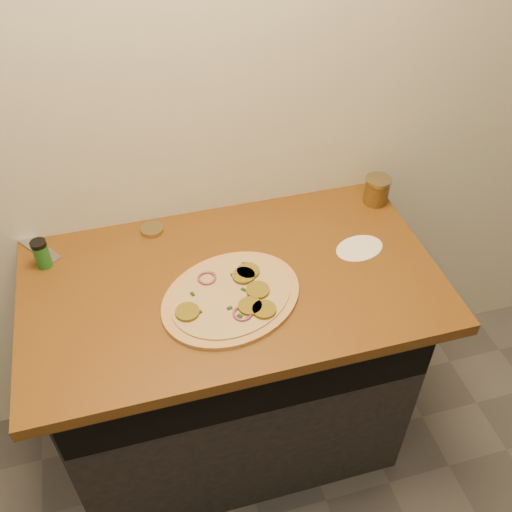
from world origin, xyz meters
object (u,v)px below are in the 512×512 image
object	(u,v)px
chefs_knife	(19,234)
spice_shaker	(42,254)
salsa_jar	(377,190)
pizza	(232,297)

from	to	relation	value
chefs_knife	spice_shaker	distance (m)	0.18
salsa_jar	spice_shaker	distance (m)	1.07
chefs_knife	salsa_jar	bearing A→B (deg)	-6.59
pizza	salsa_jar	size ratio (longest dim) A/B	5.72
chefs_knife	salsa_jar	xyz separation A→B (m)	(1.15, -0.13, 0.04)
pizza	spice_shaker	bearing A→B (deg)	150.96
chefs_knife	spice_shaker	bearing A→B (deg)	-63.80
chefs_knife	salsa_jar	size ratio (longest dim) A/B	2.95
pizza	chefs_knife	distance (m)	0.73
pizza	spice_shaker	xyz separation A→B (m)	(-0.50, 0.28, 0.04)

